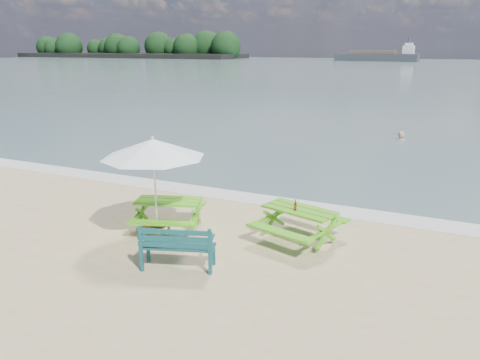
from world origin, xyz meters
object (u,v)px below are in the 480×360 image
at_px(picnic_table_right, 299,225).
at_px(side_table, 157,230).
at_px(swimmer, 399,149).
at_px(patio_umbrella, 153,148).
at_px(park_bench, 178,255).
at_px(picnic_table_left, 169,215).
at_px(beer_bottle, 295,207).

height_order(picnic_table_right, side_table, picnic_table_right).
relative_size(side_table, swimmer, 0.28).
bearing_deg(patio_umbrella, park_bench, -41.77).
height_order(picnic_table_left, beer_bottle, beer_bottle).
relative_size(picnic_table_right, beer_bottle, 8.77).
bearing_deg(beer_bottle, side_table, -161.94).
relative_size(park_bench, swimmer, 0.89).
relative_size(picnic_table_right, side_table, 4.41).
xyz_separation_m(picnic_table_right, patio_umbrella, (-2.95, -1.08, 1.65)).
relative_size(picnic_table_left, swimmer, 1.22).
height_order(side_table, beer_bottle, beer_bottle).
xyz_separation_m(picnic_table_right, beer_bottle, (-0.06, -0.14, 0.47)).
distance_m(side_table, patio_umbrella, 1.86).
bearing_deg(beer_bottle, patio_umbrella, -161.94).
distance_m(park_bench, swimmer, 15.37).
height_order(park_bench, beer_bottle, beer_bottle).
distance_m(side_table, beer_bottle, 3.11).
xyz_separation_m(picnic_table_left, picnic_table_right, (2.95, 0.59, 0.02)).
xyz_separation_m(beer_bottle, swimmer, (0.69, 13.12, -1.27)).
distance_m(patio_umbrella, swimmer, 14.71).
bearing_deg(patio_umbrella, picnic_table_right, 20.16).
distance_m(picnic_table_left, side_table, 0.52).
xyz_separation_m(picnic_table_right, side_table, (-2.95, -1.08, -0.21)).
bearing_deg(park_bench, beer_bottle, 51.56).
relative_size(park_bench, beer_bottle, 6.20).
bearing_deg(park_bench, side_table, 138.23).
distance_m(picnic_table_right, beer_bottle, 0.49).
distance_m(picnic_table_left, patio_umbrella, 1.74).
distance_m(beer_bottle, swimmer, 13.20).
bearing_deg(side_table, patio_umbrella, -63.43).
relative_size(side_table, patio_umbrella, 0.20).
xyz_separation_m(park_bench, beer_bottle, (1.64, 2.06, 0.56)).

